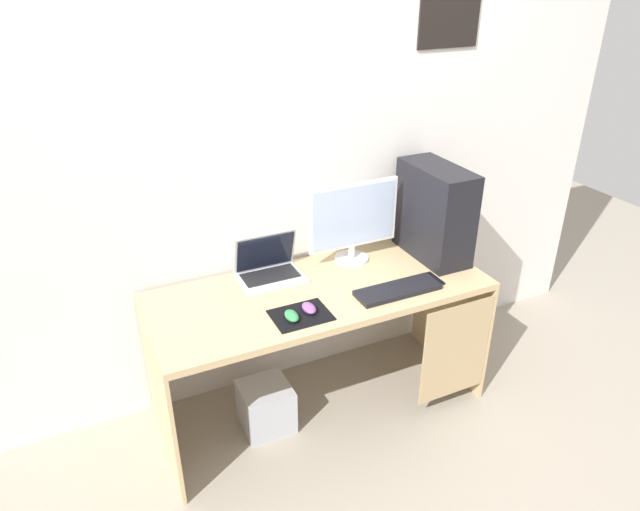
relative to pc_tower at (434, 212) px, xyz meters
The scene contains 12 objects.
ground_plane 1.20m from the pc_tower, behind, with size 8.00×8.00×0.00m, color #9E9384.
wall_back 0.82m from the pc_tower, 156.60° to the left, with size 4.00×0.05×2.60m.
desk 0.78m from the pc_tower, behind, with size 1.65×0.67×0.73m.
pc_tower is the anchor object (origin of this frame).
monitor 0.43m from the pc_tower, 163.68° to the left, with size 0.50×0.18×0.43m.
laptop 0.91m from the pc_tower, behind, with size 0.32×0.23×0.23m.
keyboard 0.51m from the pc_tower, 144.77° to the right, with size 0.42×0.14×0.02m, color black.
mousepad 0.94m from the pc_tower, 163.88° to the right, with size 0.26×0.20×0.01m, color black.
mouse_left 0.89m from the pc_tower, 163.69° to the right, with size 0.06×0.10×0.03m, color #8C4C99.
mouse_right 0.99m from the pc_tower, 163.85° to the right, with size 0.06×0.10×0.03m, color #338C4C.
cell_phone 0.37m from the pc_tower, 123.61° to the right, with size 0.07×0.13×0.01m, color black.
subwoofer 1.32m from the pc_tower, behind, with size 0.25×0.25×0.25m, color #B7BCC6.
Camera 1 is at (-1.02, -2.16, 2.14)m, focal length 32.17 mm.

